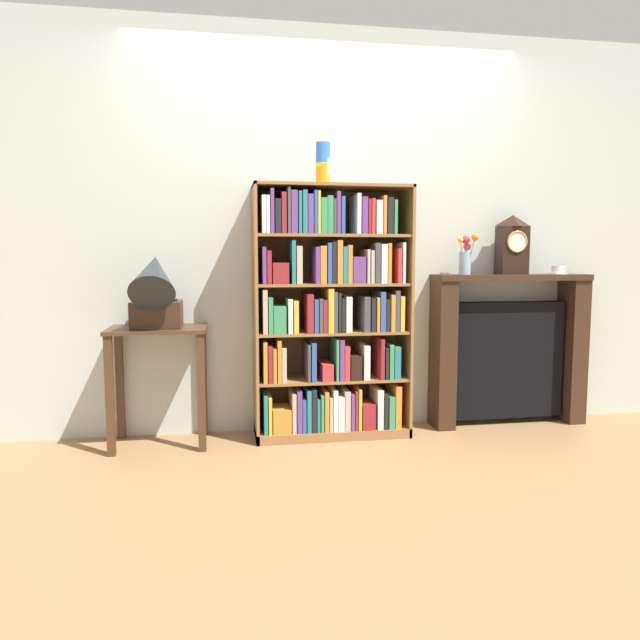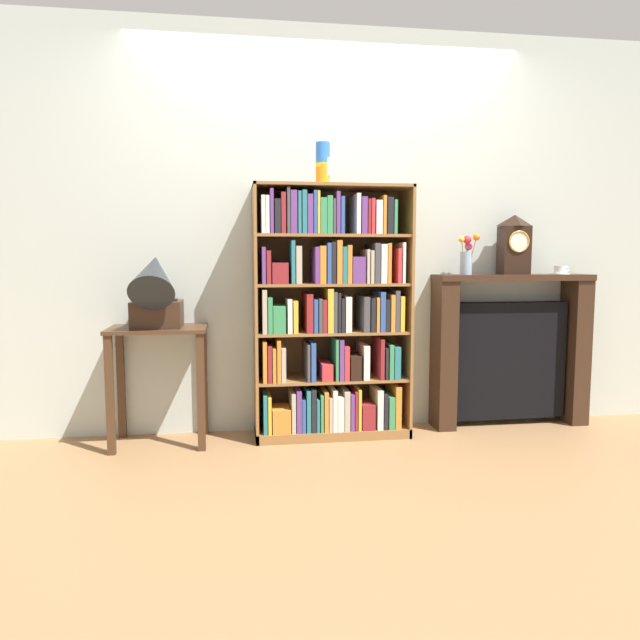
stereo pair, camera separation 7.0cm
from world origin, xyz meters
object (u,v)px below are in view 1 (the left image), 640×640
(side_table_left, at_px, (158,360))
(teacup_with_saucer, at_px, (558,270))
(fireplace_mantel, at_px, (507,351))
(mantel_clock, at_px, (512,245))
(bookshelf, at_px, (331,319))
(flower_vase, at_px, (466,256))
(cup_stack, at_px, (323,164))
(gramophone, at_px, (155,290))

(side_table_left, distance_m, teacup_with_saucer, 2.69)
(fireplace_mantel, height_order, mantel_clock, mantel_clock)
(bookshelf, xyz_separation_m, mantel_clock, (1.24, 0.06, 0.47))
(bookshelf, xyz_separation_m, side_table_left, (-1.06, -0.02, -0.23))
(side_table_left, height_order, flower_vase, flower_vase)
(cup_stack, distance_m, mantel_clock, 1.38)
(mantel_clock, relative_size, flower_vase, 1.47)
(bookshelf, height_order, mantel_clock, bookshelf)
(gramophone, xyz_separation_m, teacup_with_saucer, (2.63, 0.15, 0.10))
(side_table_left, distance_m, mantel_clock, 2.40)
(side_table_left, relative_size, teacup_with_saucer, 5.55)
(side_table_left, relative_size, mantel_clock, 1.83)
(bookshelf, height_order, cup_stack, cup_stack)
(cup_stack, height_order, teacup_with_saucer, cup_stack)
(side_table_left, bearing_deg, cup_stack, 0.05)
(fireplace_mantel, height_order, flower_vase, flower_vase)
(fireplace_mantel, distance_m, teacup_with_saucer, 0.64)
(fireplace_mantel, bearing_deg, mantel_clock, -90.64)
(gramophone, bearing_deg, fireplace_mantel, 4.33)
(side_table_left, xyz_separation_m, teacup_with_saucer, (2.63, 0.08, 0.52))
(mantel_clock, xyz_separation_m, flower_vase, (-0.33, -0.00, -0.07))
(cup_stack, xyz_separation_m, mantel_clock, (1.29, 0.08, -0.48))
(fireplace_mantel, relative_size, mantel_clock, 2.70)
(gramophone, relative_size, fireplace_mantel, 0.49)
(flower_vase, height_order, teacup_with_saucer, flower_vase)
(mantel_clock, distance_m, flower_vase, 0.33)
(bookshelf, distance_m, flower_vase, 1.00)
(mantel_clock, height_order, flower_vase, mantel_clock)
(bookshelf, relative_size, mantel_clock, 4.02)
(gramophone, height_order, fireplace_mantel, gramophone)
(bookshelf, relative_size, teacup_with_saucer, 12.18)
(gramophone, bearing_deg, bookshelf, 5.04)
(side_table_left, height_order, fireplace_mantel, fireplace_mantel)
(bookshelf, bearing_deg, fireplace_mantel, 3.73)
(cup_stack, distance_m, side_table_left, 1.55)
(bookshelf, relative_size, cup_stack, 6.24)
(teacup_with_saucer, bearing_deg, bookshelf, -177.78)
(bookshelf, bearing_deg, mantel_clock, 2.71)
(flower_vase, distance_m, teacup_with_saucer, 0.67)
(gramophone, xyz_separation_m, fireplace_mantel, (2.30, 0.17, -0.44))
(bookshelf, height_order, flower_vase, bookshelf)
(bookshelf, xyz_separation_m, cup_stack, (-0.05, -0.02, 0.95))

